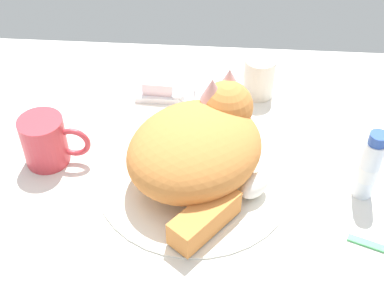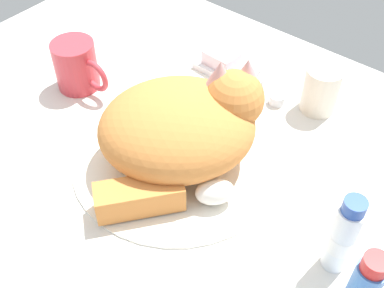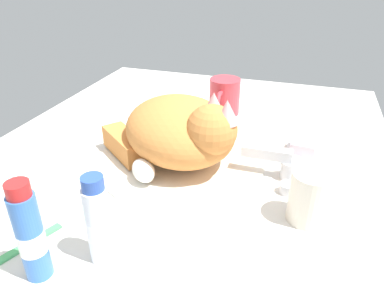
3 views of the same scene
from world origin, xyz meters
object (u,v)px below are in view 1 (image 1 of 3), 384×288
Objects in this scene: cat at (200,146)px; soap_bar at (159,84)px; faucet at (202,97)px; coffee_mug at (46,141)px; toothpaste_bottle at (369,167)px; rinse_cup at (259,77)px.

cat is 5.35× the size of soap_bar.
faucet is 1.06× the size of coffee_mug.
cat is 2.50× the size of toothpaste_bottle.
toothpaste_bottle reaches higher than faucet.
coffee_mug is (-26.36, 2.06, -2.51)cm from cat.
rinse_cup is at bearing 30.73° from coffee_mug.
cat is at bearing -4.46° from coffee_mug.
soap_bar is at bearing 113.13° from cat.
soap_bar is 0.47× the size of toothpaste_bottle.
faucet is 0.97× the size of toothpaste_bottle.
toothpaste_bottle reaches higher than soap_bar.
cat is at bearing -87.49° from faucet.
coffee_mug is at bearing -129.85° from soap_bar.
toothpaste_bottle is at bearing -57.15° from rinse_cup.
soap_bar is at bearing 159.19° from faucet.
rinse_cup is 1.36× the size of soap_bar.
rinse_cup reaches higher than faucet.
cat reaches higher than soap_bar.
cat is 3.93× the size of rinse_cup.
faucet is 19.52cm from cat.
cat reaches higher than rinse_cup.
rinse_cup is at bearing 23.64° from faucet.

